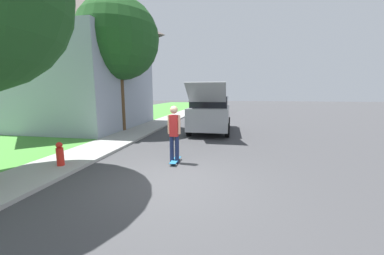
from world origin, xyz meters
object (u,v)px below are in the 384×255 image
car_down_street (211,107)px  lawn_tree_far (118,39)px  skateboard (175,160)px  fire_hydrant (60,154)px  skateboarder (174,131)px  suv_parked (211,112)px

car_down_street → lawn_tree_far: bearing=-106.8°
skateboard → fire_hydrant: 3.38m
car_down_street → skateboarder: 18.13m
skateboarder → skateboard: size_ratio=2.29×
car_down_street → suv_parked: bearing=-85.0°
car_down_street → skateboard: (0.49, -18.11, -0.55)m
lawn_tree_far → fire_hydrant: 7.78m
skateboard → skateboarder: bearing=-148.6°
fire_hydrant → skateboard: bearing=19.5°
skateboarder → fire_hydrant: size_ratio=2.59×
car_down_street → skateboarder: skateboarder is taller
car_down_street → skateboard: 18.12m
lawn_tree_far → suv_parked: lawn_tree_far is taller
suv_parked → car_down_street: size_ratio=1.32×
lawn_tree_far → skateboarder: 7.82m
lawn_tree_far → fire_hydrant: bearing=-78.1°
skateboarder → fire_hydrant: skateboarder is taller
skateboarder → skateboard: (0.02, 0.01, -0.94)m
skateboard → car_down_street: bearing=91.6°
car_down_street → skateboard: bearing=-88.4°
car_down_street → skateboarder: size_ratio=2.28×
suv_parked → fire_hydrant: bearing=-117.9°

